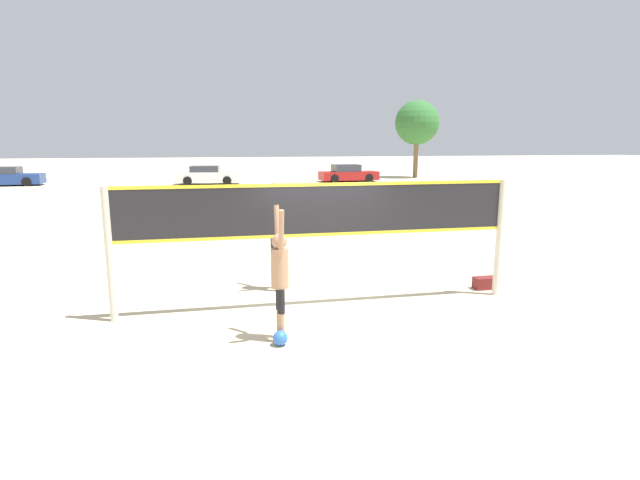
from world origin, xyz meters
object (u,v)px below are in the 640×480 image
at_px(parked_car_mid, 7,177).
at_px(parked_car_far, 348,174).
at_px(volleyball, 280,338).
at_px(gear_bag, 485,283).
at_px(player_spiker, 280,271).
at_px(parked_car_near, 208,176).
at_px(tree_left_cluster, 417,123).
at_px(player_blocker, 277,235).
at_px(volleyball_net, 320,222).

relative_size(parked_car_mid, parked_car_far, 0.99).
xyz_separation_m(volleyball, gear_bag, (4.76, 2.13, 0.01)).
distance_m(player_spiker, parked_car_near, 31.61).
bearing_deg(gear_bag, parked_car_near, 101.59).
relative_size(player_spiker, parked_car_far, 0.45).
height_order(parked_car_near, tree_left_cluster, tree_left_cluster).
bearing_deg(player_blocker, parked_car_mid, -152.14).
xyz_separation_m(player_blocker, parked_car_far, (9.46, 29.09, -0.60)).
bearing_deg(player_spiker, tree_left_cluster, -25.79).
height_order(volleyball_net, volleyball, volleyball_net).
bearing_deg(tree_left_cluster, parked_car_near, -169.22).
xyz_separation_m(volleyball_net, player_blocker, (-0.66, 1.29, -0.45)).
bearing_deg(parked_car_mid, tree_left_cluster, 0.74).
relative_size(player_spiker, tree_left_cluster, 0.32).
xyz_separation_m(volleyball_net, parked_car_mid, (-16.69, 31.63, -1.04)).
relative_size(player_spiker, parked_car_mid, 0.46).
height_order(volleyball_net, parked_car_mid, volleyball_net).
bearing_deg(parked_car_near, tree_left_cluster, 16.94).
bearing_deg(parked_car_mid, volleyball_net, -64.84).
height_order(player_blocker, gear_bag, player_blocker).
relative_size(volleyball, parked_car_near, 0.05).
bearing_deg(volleyball_net, gear_bag, 6.46).
relative_size(player_blocker, tree_left_cluster, 0.34).
relative_size(volleyball_net, parked_car_mid, 1.62).
bearing_deg(gear_bag, volleyball_net, -173.54).
relative_size(parked_car_near, parked_car_mid, 1.03).
height_order(player_spiker, parked_car_mid, player_spiker).
bearing_deg(parked_car_near, volleyball, -81.47).
xyz_separation_m(player_spiker, tree_left_cluster, (16.94, 35.06, 3.68)).
relative_size(player_spiker, gear_bag, 4.35).
height_order(gear_bag, parked_car_mid, parked_car_mid).
xyz_separation_m(gear_bag, tree_left_cluster, (12.21, 33.15, 4.69)).
bearing_deg(volleyball_net, parked_car_far, 73.83).
bearing_deg(volleyball_net, volleyball, -120.32).
xyz_separation_m(player_spiker, player_blocker, (0.31, 2.77, 0.08)).
bearing_deg(player_spiker, parked_car_near, 2.46).
bearing_deg(volleyball_net, parked_car_mid, 117.82).
height_order(player_blocker, parked_car_far, player_blocker).
bearing_deg(player_spiker, volleyball, 170.81).
xyz_separation_m(player_blocker, tree_left_cluster, (16.63, 32.29, 3.61)).
xyz_separation_m(volleyball_net, parked_car_far, (8.81, 30.38, -1.05)).
bearing_deg(player_blocker, gear_bag, 78.94).
bearing_deg(volleyball, tree_left_cluster, 64.31).
height_order(gear_bag, tree_left_cluster, tree_left_cluster).
xyz_separation_m(volleyball, parked_car_near, (-1.32, 31.80, 0.51)).
xyz_separation_m(parked_car_far, tree_left_cluster, (7.17, 3.20, 4.20)).
xyz_separation_m(player_spiker, volleyball, (-0.04, -0.22, -1.02)).
bearing_deg(tree_left_cluster, volleyball_net, -115.45).
bearing_deg(parked_car_mid, parked_car_near, -8.78).
relative_size(player_blocker, parked_car_mid, 0.48).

